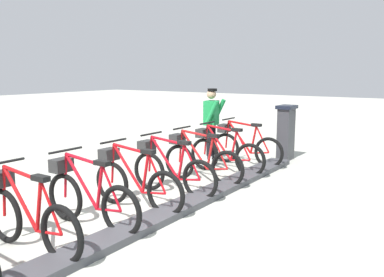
{
  "coord_description": "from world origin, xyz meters",
  "views": [
    {
      "loc": [
        -3.46,
        4.23,
        2.05
      ],
      "look_at": [
        0.5,
        -1.63,
        0.9
      ],
      "focal_mm": 38.69,
      "sensor_mm": 36.0,
      "label": 1
    }
  ],
  "objects_px": {
    "bike_docked_1": "(223,152)",
    "bike_docked_4": "(134,181)",
    "bike_docked_2": "(199,160)",
    "bike_docked_3": "(170,169)",
    "bike_docked_6": "(27,215)",
    "payment_kiosk": "(286,132)",
    "worker_near_rack": "(212,121)",
    "bike_docked_0": "(244,146)",
    "bike_docked_5": "(87,196)"
  },
  "relations": [
    {
      "from": "bike_docked_2",
      "to": "bike_docked_4",
      "type": "distance_m",
      "value": 1.8
    },
    {
      "from": "bike_docked_2",
      "to": "bike_docked_4",
      "type": "xyz_separation_m",
      "value": [
        0.0,
        1.8,
        0.0
      ]
    },
    {
      "from": "bike_docked_4",
      "to": "bike_docked_5",
      "type": "bearing_deg",
      "value": 90.0
    },
    {
      "from": "bike_docked_3",
      "to": "bike_docked_0",
      "type": "bearing_deg",
      "value": -90.0
    },
    {
      "from": "bike_docked_0",
      "to": "bike_docked_5",
      "type": "relative_size",
      "value": 1.0
    },
    {
      "from": "payment_kiosk",
      "to": "bike_docked_1",
      "type": "xyz_separation_m",
      "value": [
        0.57,
        1.91,
        -0.24
      ]
    },
    {
      "from": "bike_docked_6",
      "to": "bike_docked_1",
      "type": "bearing_deg",
      "value": -90.0
    },
    {
      "from": "bike_docked_3",
      "to": "bike_docked_4",
      "type": "height_order",
      "value": "same"
    },
    {
      "from": "bike_docked_0",
      "to": "bike_docked_4",
      "type": "relative_size",
      "value": 1.0
    },
    {
      "from": "bike_docked_3",
      "to": "bike_docked_6",
      "type": "relative_size",
      "value": 1.0
    },
    {
      "from": "bike_docked_0",
      "to": "worker_near_rack",
      "type": "xyz_separation_m",
      "value": [
        0.89,
        -0.1,
        0.48
      ]
    },
    {
      "from": "worker_near_rack",
      "to": "payment_kiosk",
      "type": "bearing_deg",
      "value": -148.09
    },
    {
      "from": "payment_kiosk",
      "to": "bike_docked_2",
      "type": "distance_m",
      "value": 2.88
    },
    {
      "from": "bike_docked_1",
      "to": "bike_docked_2",
      "type": "xyz_separation_m",
      "value": [
        0.0,
        0.9,
        0.0
      ]
    },
    {
      "from": "bike_docked_0",
      "to": "bike_docked_5",
      "type": "height_order",
      "value": "same"
    },
    {
      "from": "worker_near_rack",
      "to": "bike_docked_4",
      "type": "bearing_deg",
      "value": 103.56
    },
    {
      "from": "bike_docked_4",
      "to": "worker_near_rack",
      "type": "height_order",
      "value": "worker_near_rack"
    },
    {
      "from": "bike_docked_3",
      "to": "bike_docked_2",
      "type": "bearing_deg",
      "value": -90.0
    },
    {
      "from": "bike_docked_2",
      "to": "payment_kiosk",
      "type": "bearing_deg",
      "value": -101.47
    },
    {
      "from": "payment_kiosk",
      "to": "worker_near_rack",
      "type": "bearing_deg",
      "value": 31.91
    },
    {
      "from": "payment_kiosk",
      "to": "bike_docked_4",
      "type": "bearing_deg",
      "value": 82.95
    },
    {
      "from": "bike_docked_4",
      "to": "payment_kiosk",
      "type": "bearing_deg",
      "value": -97.05
    },
    {
      "from": "bike_docked_2",
      "to": "worker_near_rack",
      "type": "xyz_separation_m",
      "value": [
        0.89,
        -1.9,
        0.48
      ]
    },
    {
      "from": "payment_kiosk",
      "to": "bike_docked_2",
      "type": "height_order",
      "value": "payment_kiosk"
    },
    {
      "from": "bike_docked_0",
      "to": "bike_docked_5",
      "type": "xyz_separation_m",
      "value": [
        0.0,
        4.51,
        0.0
      ]
    },
    {
      "from": "bike_docked_0",
      "to": "bike_docked_3",
      "type": "height_order",
      "value": "same"
    },
    {
      "from": "bike_docked_1",
      "to": "bike_docked_6",
      "type": "xyz_separation_m",
      "value": [
        0.0,
        4.51,
        0.0
      ]
    },
    {
      "from": "bike_docked_3",
      "to": "bike_docked_5",
      "type": "height_order",
      "value": "same"
    },
    {
      "from": "bike_docked_3",
      "to": "bike_docked_1",
      "type": "bearing_deg",
      "value": -90.0
    },
    {
      "from": "bike_docked_2",
      "to": "bike_docked_6",
      "type": "distance_m",
      "value": 3.61
    },
    {
      "from": "bike_docked_3",
      "to": "bike_docked_4",
      "type": "bearing_deg",
      "value": 90.0
    },
    {
      "from": "bike_docked_0",
      "to": "bike_docked_6",
      "type": "relative_size",
      "value": 1.0
    },
    {
      "from": "bike_docked_1",
      "to": "bike_docked_4",
      "type": "height_order",
      "value": "same"
    },
    {
      "from": "payment_kiosk",
      "to": "bike_docked_5",
      "type": "xyz_separation_m",
      "value": [
        0.57,
        5.52,
        -0.24
      ]
    },
    {
      "from": "payment_kiosk",
      "to": "bike_docked_0",
      "type": "height_order",
      "value": "payment_kiosk"
    },
    {
      "from": "payment_kiosk",
      "to": "bike_docked_5",
      "type": "distance_m",
      "value": 5.56
    },
    {
      "from": "payment_kiosk",
      "to": "bike_docked_3",
      "type": "distance_m",
      "value": 3.77
    },
    {
      "from": "payment_kiosk",
      "to": "worker_near_rack",
      "type": "xyz_separation_m",
      "value": [
        1.47,
        0.91,
        0.24
      ]
    },
    {
      "from": "bike_docked_5",
      "to": "bike_docked_6",
      "type": "distance_m",
      "value": 0.9
    },
    {
      "from": "bike_docked_1",
      "to": "bike_docked_2",
      "type": "height_order",
      "value": "same"
    },
    {
      "from": "payment_kiosk",
      "to": "worker_near_rack",
      "type": "relative_size",
      "value": 0.77
    },
    {
      "from": "bike_docked_0",
      "to": "worker_near_rack",
      "type": "relative_size",
      "value": 1.04
    },
    {
      "from": "bike_docked_3",
      "to": "bike_docked_5",
      "type": "relative_size",
      "value": 1.0
    },
    {
      "from": "bike_docked_6",
      "to": "worker_near_rack",
      "type": "relative_size",
      "value": 1.04
    },
    {
      "from": "bike_docked_0",
      "to": "bike_docked_6",
      "type": "xyz_separation_m",
      "value": [
        0.0,
        5.41,
        0.0
      ]
    },
    {
      "from": "bike_docked_1",
      "to": "bike_docked_4",
      "type": "xyz_separation_m",
      "value": [
        0.0,
        2.71,
        0.0
      ]
    },
    {
      "from": "bike_docked_1",
      "to": "bike_docked_4",
      "type": "relative_size",
      "value": 1.0
    },
    {
      "from": "bike_docked_1",
      "to": "payment_kiosk",
      "type": "bearing_deg",
      "value": -106.63
    },
    {
      "from": "bike_docked_3",
      "to": "worker_near_rack",
      "type": "height_order",
      "value": "worker_near_rack"
    },
    {
      "from": "bike_docked_4",
      "to": "bike_docked_6",
      "type": "relative_size",
      "value": 1.0
    }
  ]
}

